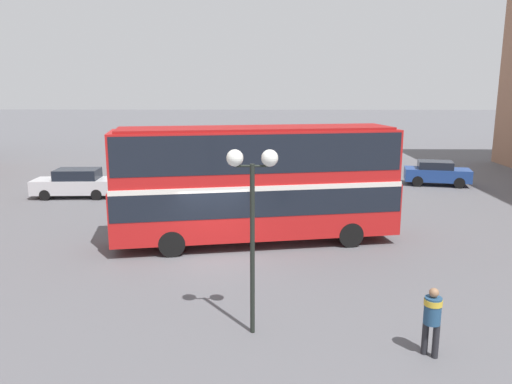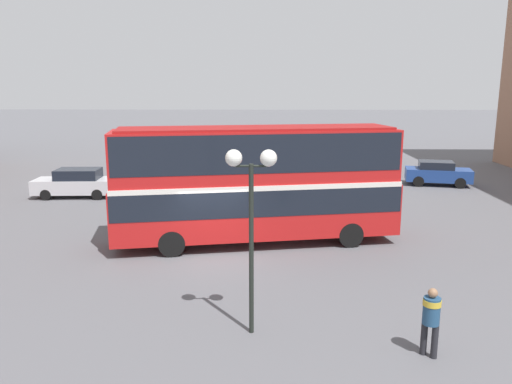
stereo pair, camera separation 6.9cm
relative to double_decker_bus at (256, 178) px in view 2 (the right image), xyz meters
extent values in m
plane|color=#5B5B60|center=(-1.53, -1.89, -2.69)|extent=(240.00, 240.00, 0.00)
cube|color=red|center=(0.00, 0.00, -1.24)|extent=(11.54, 4.55, 2.05)
cube|color=red|center=(0.00, 0.00, 0.85)|extent=(11.36, 4.44, 2.13)
cube|color=black|center=(0.00, 0.00, -0.78)|extent=(11.44, 4.55, 1.01)
cube|color=black|center=(0.00, 0.00, 1.11)|extent=(11.20, 4.44, 1.45)
cube|color=silver|center=(0.00, 0.00, -0.18)|extent=(11.44, 4.55, 0.20)
cube|color=maroon|center=(0.00, 0.00, 1.97)|extent=(10.83, 4.17, 0.10)
cylinder|color=black|center=(3.34, 1.77, -2.19)|extent=(1.04, 0.48, 1.00)
cylinder|color=black|center=(3.75, -0.44, -2.19)|extent=(1.04, 0.48, 1.00)
cylinder|color=black|center=(-3.53, 0.48, -2.19)|extent=(1.04, 0.48, 1.00)
cylinder|color=black|center=(-3.12, -1.73, -2.19)|extent=(1.04, 0.48, 1.00)
cylinder|color=#232328|center=(4.38, -8.72, -2.27)|extent=(0.15, 0.15, 0.82)
cylinder|color=#232328|center=(4.18, -8.55, -2.27)|extent=(0.15, 0.15, 0.82)
cylinder|color=navy|center=(4.28, -8.64, -1.54)|extent=(0.56, 0.56, 0.65)
cylinder|color=gold|center=(4.28, -8.64, -1.33)|extent=(0.59, 0.59, 0.14)
sphere|color=#936B4C|center=(4.28, -8.64, -1.09)|extent=(0.22, 0.22, 0.22)
cube|color=navy|center=(11.44, 12.38, -2.00)|extent=(4.29, 2.51, 0.79)
cube|color=black|center=(11.28, 12.41, -1.37)|extent=(2.36, 1.95, 0.48)
cylinder|color=black|center=(12.81, 12.89, -2.35)|extent=(0.71, 0.35, 0.67)
cylinder|color=black|center=(12.50, 11.36, -2.35)|extent=(0.71, 0.35, 0.67)
cylinder|color=black|center=(10.37, 13.39, -2.35)|extent=(0.71, 0.35, 0.67)
cylinder|color=black|center=(10.06, 11.87, -2.35)|extent=(0.71, 0.35, 0.67)
cube|color=silver|center=(-10.57, 8.41, -2.03)|extent=(4.70, 2.06, 0.80)
cube|color=black|center=(-10.39, 8.42, -1.35)|extent=(2.48, 1.76, 0.58)
cylinder|color=black|center=(-11.95, 7.51, -2.38)|extent=(0.61, 0.25, 0.60)
cylinder|color=black|center=(-12.04, 9.15, -2.38)|extent=(0.61, 0.25, 0.60)
cylinder|color=black|center=(-9.10, 7.66, -2.38)|extent=(0.61, 0.25, 0.60)
cylinder|color=black|center=(-9.19, 9.30, -2.38)|extent=(0.61, 0.25, 0.60)
cylinder|color=black|center=(0.06, -7.57, -0.48)|extent=(0.12, 0.12, 4.42)
cylinder|color=black|center=(0.06, -7.57, 1.68)|extent=(0.84, 0.06, 0.06)
sphere|color=white|center=(-0.36, -7.57, 1.88)|extent=(0.42, 0.42, 0.42)
sphere|color=white|center=(0.48, -7.57, 1.88)|extent=(0.42, 0.42, 0.42)
camera|label=1|loc=(0.38, -19.47, 3.57)|focal=35.00mm
camera|label=2|loc=(0.45, -19.47, 3.57)|focal=35.00mm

